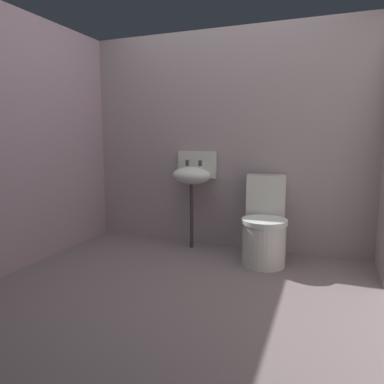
# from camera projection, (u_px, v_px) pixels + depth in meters

# --- Properties ---
(ground_plane) EXTENTS (3.29, 2.79, 0.08)m
(ground_plane) POSITION_uv_depth(u_px,v_px,m) (178.00, 295.00, 2.67)
(ground_plane) COLOR slate
(wall_back) EXTENTS (3.29, 0.10, 2.19)m
(wall_back) POSITION_uv_depth(u_px,v_px,m) (225.00, 141.00, 3.65)
(wall_back) COLOR #9F9092
(wall_back) RESTS_ON ground
(wall_left) EXTENTS (0.10, 2.59, 2.19)m
(wall_left) POSITION_uv_depth(u_px,v_px,m) (25.00, 142.00, 3.12)
(wall_left) COLOR #A58B97
(wall_left) RESTS_ON ground
(toilet_near_wall) EXTENTS (0.46, 0.64, 0.78)m
(toilet_near_wall) POSITION_uv_depth(u_px,v_px,m) (264.00, 228.00, 3.22)
(toilet_near_wall) COLOR silver
(toilet_near_wall) RESTS_ON ground
(sink) EXTENTS (0.42, 0.35, 0.99)m
(sink) POSITION_uv_depth(u_px,v_px,m) (193.00, 175.00, 3.60)
(sink) COLOR #3C363A
(sink) RESTS_ON ground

